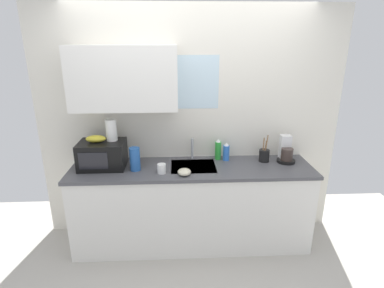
# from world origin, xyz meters

# --- Properties ---
(kitchen_wall_assembly) EXTENTS (3.26, 0.42, 2.50)m
(kitchen_wall_assembly) POSITION_xyz_m (-0.13, 0.31, 1.36)
(kitchen_wall_assembly) COLOR silver
(kitchen_wall_assembly) RESTS_ON ground
(counter_unit) EXTENTS (2.49, 0.63, 0.90)m
(counter_unit) POSITION_xyz_m (0.00, 0.00, 0.46)
(counter_unit) COLOR white
(counter_unit) RESTS_ON ground
(sink_faucet) EXTENTS (0.03, 0.03, 0.23)m
(sink_faucet) POSITION_xyz_m (0.01, 0.24, 1.02)
(sink_faucet) COLOR #B2B5BA
(sink_faucet) RESTS_ON counter_unit
(microwave) EXTENTS (0.46, 0.35, 0.27)m
(microwave) POSITION_xyz_m (-0.91, 0.05, 1.04)
(microwave) COLOR black
(microwave) RESTS_ON counter_unit
(banana_bunch) EXTENTS (0.20, 0.11, 0.07)m
(banana_bunch) POSITION_xyz_m (-0.96, 0.05, 1.20)
(banana_bunch) COLOR gold
(banana_bunch) RESTS_ON microwave
(paper_towel_roll) EXTENTS (0.11, 0.11, 0.22)m
(paper_towel_roll) POSITION_xyz_m (-0.81, 0.10, 1.28)
(paper_towel_roll) COLOR white
(paper_towel_roll) RESTS_ON microwave
(coffee_maker) EXTENTS (0.19, 0.21, 0.28)m
(coffee_maker) POSITION_xyz_m (1.01, 0.11, 1.00)
(coffee_maker) COLOR black
(coffee_maker) RESTS_ON counter_unit
(dish_soap_bottle_green) EXTENTS (0.07, 0.07, 0.23)m
(dish_soap_bottle_green) POSITION_xyz_m (0.29, 0.21, 1.01)
(dish_soap_bottle_green) COLOR green
(dish_soap_bottle_green) RESTS_ON counter_unit
(dish_soap_bottle_blue) EXTENTS (0.07, 0.07, 0.20)m
(dish_soap_bottle_blue) POSITION_xyz_m (0.38, 0.17, 0.99)
(dish_soap_bottle_blue) COLOR blue
(dish_soap_bottle_blue) RESTS_ON counter_unit
(cereal_canister) EXTENTS (0.10, 0.10, 0.24)m
(cereal_canister) POSITION_xyz_m (-0.57, -0.05, 1.02)
(cereal_canister) COLOR #2659A5
(cereal_canister) RESTS_ON counter_unit
(mug_white) EXTENTS (0.08, 0.08, 0.09)m
(mug_white) POSITION_xyz_m (-0.31, -0.14, 0.95)
(mug_white) COLOR white
(mug_white) RESTS_ON counter_unit
(utensil_crock) EXTENTS (0.11, 0.11, 0.29)m
(utensil_crock) POSITION_xyz_m (0.78, 0.12, 0.97)
(utensil_crock) COLOR black
(utensil_crock) RESTS_ON counter_unit
(small_bowl) EXTENTS (0.13, 0.13, 0.06)m
(small_bowl) POSITION_xyz_m (-0.09, -0.20, 0.93)
(small_bowl) COLOR beige
(small_bowl) RESTS_ON counter_unit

